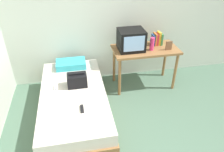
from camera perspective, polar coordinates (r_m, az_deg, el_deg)
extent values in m
plane|color=#4C6B56|center=(3.15, 8.07, -18.48)|extent=(8.00, 8.00, 0.00)
cube|color=silver|center=(4.08, 0.49, 16.38)|extent=(5.20, 0.10, 2.60)
cube|color=olive|center=(3.54, -9.70, -8.42)|extent=(1.00, 2.00, 0.28)
cube|color=beige|center=(3.39, -10.06, -5.40)|extent=(0.97, 1.94, 0.19)
cube|color=olive|center=(3.95, 8.76, 6.92)|extent=(1.16, 0.60, 0.04)
cylinder|color=olive|center=(3.80, 2.01, -0.45)|extent=(0.05, 0.05, 0.73)
cylinder|color=olive|center=(4.13, 16.22, 1.07)|extent=(0.05, 0.05, 0.73)
cylinder|color=olive|center=(4.20, 0.56, 3.03)|extent=(0.05, 0.05, 0.73)
cylinder|color=olive|center=(4.50, 13.67, 4.19)|extent=(0.05, 0.05, 0.73)
cube|color=black|center=(3.79, 5.03, 9.40)|extent=(0.44, 0.38, 0.36)
cube|color=#8CB2E0|center=(3.62, 5.85, 8.36)|extent=(0.35, 0.01, 0.26)
cylinder|color=#E53372|center=(3.85, 10.44, 8.28)|extent=(0.07, 0.07, 0.23)
cube|color=#2D5699|center=(4.07, 10.74, 9.32)|extent=(0.03, 0.14, 0.19)
cube|color=#CC7233|center=(4.08, 11.16, 9.51)|extent=(0.02, 0.16, 0.22)
cube|color=#B72D33|center=(4.09, 11.59, 9.44)|extent=(0.04, 0.15, 0.20)
cube|color=gold|center=(4.10, 12.17, 9.68)|extent=(0.04, 0.14, 0.24)
cube|color=#337F47|center=(4.12, 12.64, 9.53)|extent=(0.03, 0.16, 0.21)
cube|color=brown|center=(3.93, 14.68, 7.70)|extent=(0.11, 0.02, 0.16)
cube|color=#33A8B7|center=(3.96, -10.70, 3.12)|extent=(0.52, 0.32, 0.11)
cube|color=black|center=(3.40, -9.13, -1.09)|extent=(0.30, 0.20, 0.20)
cylinder|color=black|center=(3.34, -9.30, 0.56)|extent=(0.24, 0.02, 0.02)
cube|color=white|center=(3.07, -11.85, -7.96)|extent=(0.21, 0.29, 0.01)
cube|color=black|center=(2.99, -7.88, -8.50)|extent=(0.04, 0.16, 0.02)
cube|color=#B7B7BC|center=(3.48, -14.65, -2.79)|extent=(0.04, 0.14, 0.02)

